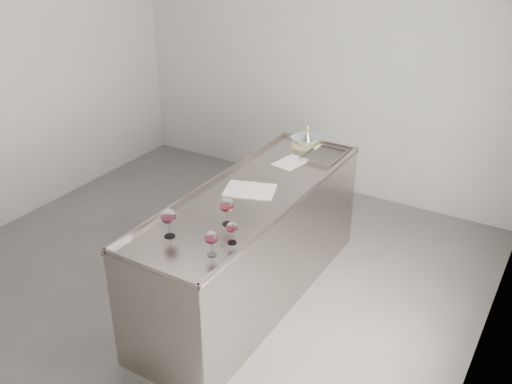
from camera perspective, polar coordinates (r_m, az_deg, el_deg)
The scene contains 11 objects.
room_shell at distance 4.20m, azimuth -8.45°, elevation 5.51°, with size 4.54×5.04×2.84m.
counter at distance 4.57m, azimuth -0.38°, elevation -5.33°, with size 0.77×2.42×0.97m.
wine_glass_left at distance 3.76m, azimuth -8.77°, elevation -2.47°, with size 0.11×0.11×0.21m.
wine_glass_middle at distance 3.86m, azimuth -2.92°, elevation -1.35°, with size 0.10×0.10×0.20m.
wine_glass_right at distance 3.54m, azimuth -4.50°, elevation -4.61°, with size 0.09×0.09×0.17m.
wine_glass_small at distance 3.67m, azimuth -2.42°, elevation -3.64°, with size 0.08×0.08×0.15m.
notebook at distance 4.38m, azimuth -0.61°, elevation 0.23°, with size 0.44×0.37×0.02m.
loose_paper_top at distance 4.87m, azimuth 3.51°, elevation 2.99°, with size 0.21×0.30×0.00m, color white.
trivet at distance 5.24m, azimuth 4.98°, elevation 4.80°, with size 0.26×0.26×0.02m, color #CCB984.
ceramic_bowl at distance 5.22m, azimuth 5.00°, elevation 5.22°, with size 0.25×0.25×0.06m, color #8DA2A5.
wine_funnel at distance 5.21m, azimuth 5.15°, elevation 5.28°, with size 0.14×0.14×0.20m.
Camera 1 is at (2.52, -3.00, 2.90)m, focal length 40.00 mm.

